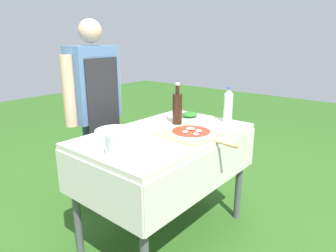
% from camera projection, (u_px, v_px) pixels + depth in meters
% --- Properties ---
extents(ground_plane, '(12.00, 12.00, 0.00)m').
position_uv_depth(ground_plane, '(166.00, 233.00, 2.22)').
color(ground_plane, '#2D5B1E').
extents(prep_table, '(1.19, 0.74, 0.78)m').
position_uv_depth(prep_table, '(165.00, 148.00, 2.03)').
color(prep_table, beige).
rests_on(prep_table, ground).
extents(person_cook, '(0.57, 0.23, 1.53)m').
position_uv_depth(person_cook, '(95.00, 103.00, 2.36)').
color(person_cook, '#333D56').
rests_on(person_cook, ground).
extents(pizza_on_peel, '(0.37, 0.53, 0.05)m').
position_uv_depth(pizza_on_peel, '(192.00, 133.00, 1.94)').
color(pizza_on_peel, tan).
rests_on(pizza_on_peel, prep_table).
extents(oil_bottle, '(0.07, 0.07, 0.30)m').
position_uv_depth(oil_bottle, '(177.00, 108.00, 2.17)').
color(oil_bottle, black).
rests_on(oil_bottle, prep_table).
extents(water_bottle, '(0.07, 0.07, 0.27)m').
position_uv_depth(water_bottle, '(228.00, 106.00, 2.21)').
color(water_bottle, silver).
rests_on(water_bottle, prep_table).
extents(herb_container, '(0.19, 0.19, 0.05)m').
position_uv_depth(herb_container, '(190.00, 115.00, 2.36)').
color(herb_container, silver).
rests_on(herb_container, prep_table).
extents(mixing_tub, '(0.16, 0.16, 0.12)m').
position_uv_depth(mixing_tub, '(120.00, 144.00, 1.60)').
color(mixing_tub, silver).
rests_on(mixing_tub, prep_table).
extents(plate_stack, '(0.27, 0.27, 0.04)m').
position_uv_depth(plate_stack, '(115.00, 133.00, 1.93)').
color(plate_stack, white).
rests_on(plate_stack, prep_table).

